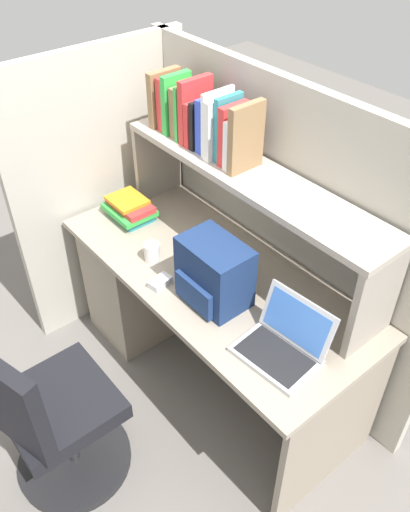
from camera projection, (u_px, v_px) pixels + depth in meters
ground_plane at (212, 372)px, 2.89m from camera, size 8.00×8.00×0.00m
desk at (167, 280)px, 2.87m from camera, size 1.60×0.70×0.73m
cubicle_partition_rear at (273, 232)px, 2.59m from camera, size 1.84×0.05×1.55m
cubicle_partition_left at (106, 190)px, 2.88m from camera, size 0.05×1.06×1.55m
overhead_hutch at (249, 192)px, 2.30m from camera, size 1.44×0.28×0.45m
reference_books_on_shelf at (203, 118)px, 2.35m from camera, size 0.60×0.19×0.29m
laptop at (284, 343)px, 2.03m from camera, size 0.33×0.29×0.22m
backpack at (213, 273)px, 2.21m from camera, size 0.30×0.23×0.29m
computer_mouse at (160, 282)px, 2.35m from camera, size 0.08×0.11×0.03m
paper_cup at (152, 252)px, 2.47m from camera, size 0.08×0.08×0.09m
desk_book_stack at (130, 208)px, 2.73m from camera, size 0.25×0.20×0.11m
office_chair at (52, 422)px, 2.21m from camera, size 0.52×0.54×0.93m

